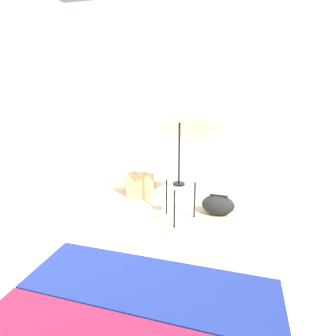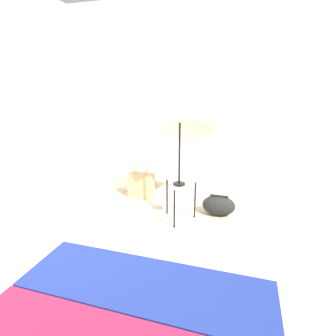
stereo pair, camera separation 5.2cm
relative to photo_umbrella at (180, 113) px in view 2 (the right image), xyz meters
name	(u,v)px [view 2 (the right image)]	position (x,y,z in m)	size (l,w,h in m)	color
ground_plane	(128,307)	(-0.03, -1.39, -1.28)	(14.00, 14.00, 0.00)	tan
wall_back	(190,106)	(-0.03, 0.69, 0.02)	(8.00, 0.05, 2.60)	silver
wall_side_left	(17,110)	(-1.77, -0.39, 0.02)	(0.05, 8.00, 2.60)	silver
photo_umbrella	(180,113)	(0.00, 0.00, 0.00)	(0.92, 0.60, 1.74)	black
tote_bag	(141,185)	(-0.68, 0.49, -1.09)	(0.36, 0.17, 0.55)	tan
duffel_bag	(219,205)	(0.45, 0.26, -1.15)	(0.41, 0.25, 0.26)	black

